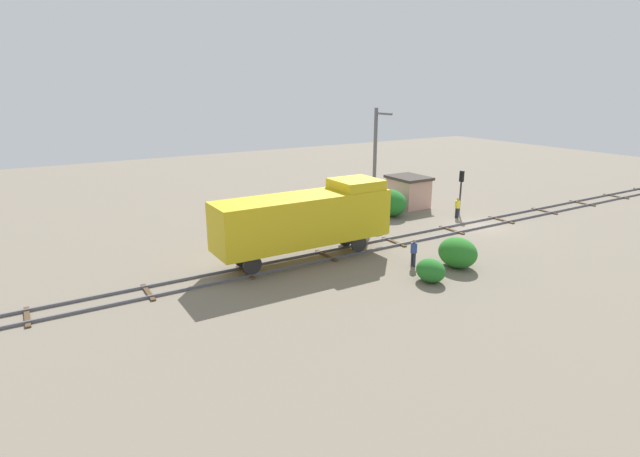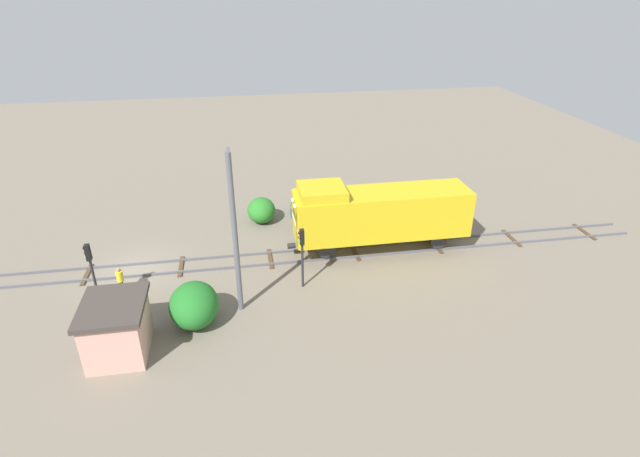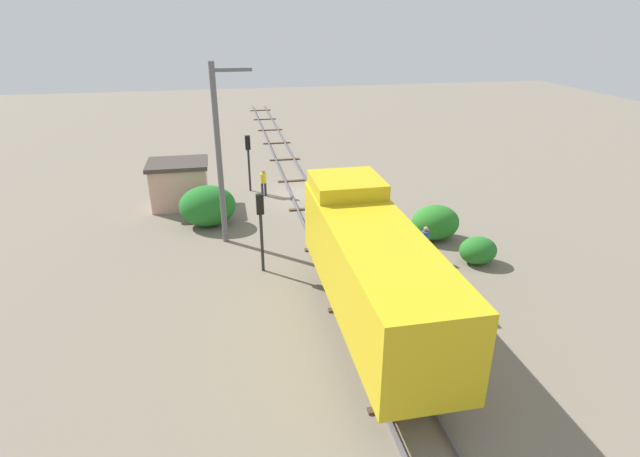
% 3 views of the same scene
% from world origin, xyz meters
% --- Properties ---
extents(ground_plane, '(99.51, 99.51, 0.00)m').
position_xyz_m(ground_plane, '(0.00, 0.00, 0.00)').
color(ground_plane, '#756B5B').
extents(railway_track, '(2.40, 66.34, 0.16)m').
position_xyz_m(railway_track, '(0.00, 0.00, 0.07)').
color(railway_track, '#595960').
rests_on(railway_track, ground).
extents(locomotive, '(2.90, 11.60, 4.60)m').
position_xyz_m(locomotive, '(0.00, 15.29, 2.77)').
color(locomotive, gold).
rests_on(locomotive, railway_track).
extents(traffic_signal_near, '(0.32, 0.34, 3.68)m').
position_xyz_m(traffic_signal_near, '(3.20, -1.36, 2.57)').
color(traffic_signal_near, '#262628').
rests_on(traffic_signal_near, ground).
extents(traffic_signal_mid, '(0.32, 0.34, 3.69)m').
position_xyz_m(traffic_signal_mid, '(3.40, 9.90, 2.58)').
color(traffic_signal_mid, '#262628').
rests_on(traffic_signal_mid, ground).
extents(worker_near_track, '(0.38, 0.38, 1.70)m').
position_xyz_m(worker_near_track, '(2.40, -0.26, 1.00)').
color(worker_near_track, '#262B38').
rests_on(worker_near_track, ground).
extents(worker_by_signal, '(0.38, 0.38, 1.70)m').
position_xyz_m(worker_by_signal, '(-4.20, 10.30, 1.00)').
color(worker_by_signal, '#262B38').
rests_on(worker_by_signal, ground).
extents(catenary_mast, '(1.94, 0.28, 8.85)m').
position_xyz_m(catenary_mast, '(4.94, 6.31, 4.67)').
color(catenary_mast, '#595960').
rests_on(catenary_mast, ground).
extents(relay_hut, '(3.50, 2.90, 2.74)m').
position_xyz_m(relay_hut, '(7.50, 0.55, 1.39)').
color(relay_hut, '#D19E8C').
rests_on(relay_hut, ground).
extents(bush_near, '(2.48, 2.03, 1.80)m').
position_xyz_m(bush_near, '(-5.65, 8.14, 0.90)').
color(bush_near, '#297826').
rests_on(bush_near, ground).
extents(bush_mid, '(1.77, 1.45, 1.29)m').
position_xyz_m(bush_mid, '(-6.52, 11.11, 0.64)').
color(bush_mid, '#257126').
rests_on(bush_mid, ground).
extents(bush_far, '(3.06, 2.50, 2.22)m').
position_xyz_m(bush_far, '(5.84, 3.97, 1.11)').
color(bush_far, '#227026').
rests_on(bush_far, ground).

